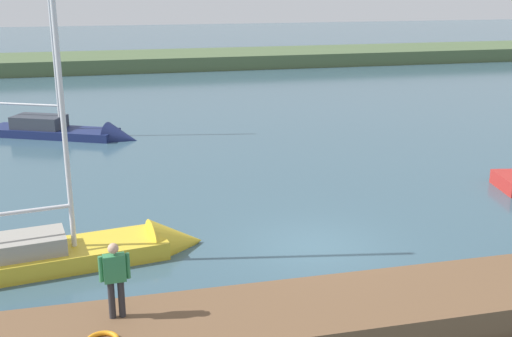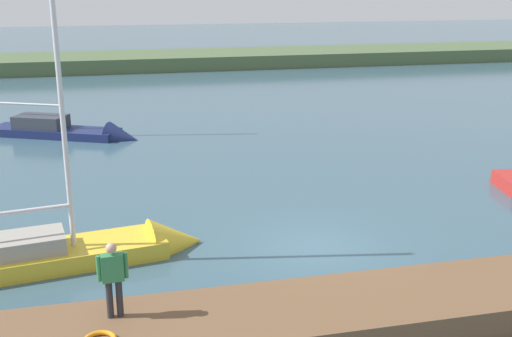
# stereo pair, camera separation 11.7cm
# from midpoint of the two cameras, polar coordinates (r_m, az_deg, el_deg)

# --- Properties ---
(ground_plane) EXTENTS (200.00, 200.00, 0.00)m
(ground_plane) POSITION_cam_midpoint_polar(r_m,az_deg,el_deg) (18.53, 5.58, -7.09)
(ground_plane) COLOR #385666
(far_shoreline) EXTENTS (180.00, 8.00, 2.40)m
(far_shoreline) POSITION_cam_midpoint_polar(r_m,az_deg,el_deg) (58.28, -7.82, 9.12)
(far_shoreline) COLOR #4C603D
(far_shoreline) RESTS_ON ground_plane
(dock_pier) EXTENTS (27.92, 2.54, 0.67)m
(dock_pier) POSITION_cam_midpoint_polar(r_m,az_deg,el_deg) (14.77, 11.17, -12.39)
(dock_pier) COLOR brown
(dock_pier) RESTS_ON ground_plane
(sailboat_near_dock) EXTENTS (7.44, 2.78, 9.01)m
(sailboat_near_dock) POSITION_cam_midpoint_polar(r_m,az_deg,el_deg) (18.16, -14.75, -7.50)
(sailboat_near_dock) COLOR gold
(sailboat_near_dock) RESTS_ON ground_plane
(sailboat_inner_slip) EXTENTS (7.68, 4.86, 9.31)m
(sailboat_inner_slip) POSITION_cam_midpoint_polar(r_m,az_deg,el_deg) (32.55, -16.22, 3.02)
(sailboat_inner_slip) COLOR navy
(sailboat_inner_slip) RESTS_ON ground_plane
(person_on_dock) EXTENTS (0.64, 0.25, 1.67)m
(person_on_dock) POSITION_cam_midpoint_polar(r_m,az_deg,el_deg) (13.42, -12.59, -9.39)
(person_on_dock) COLOR #28282D
(person_on_dock) RESTS_ON dock_pier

